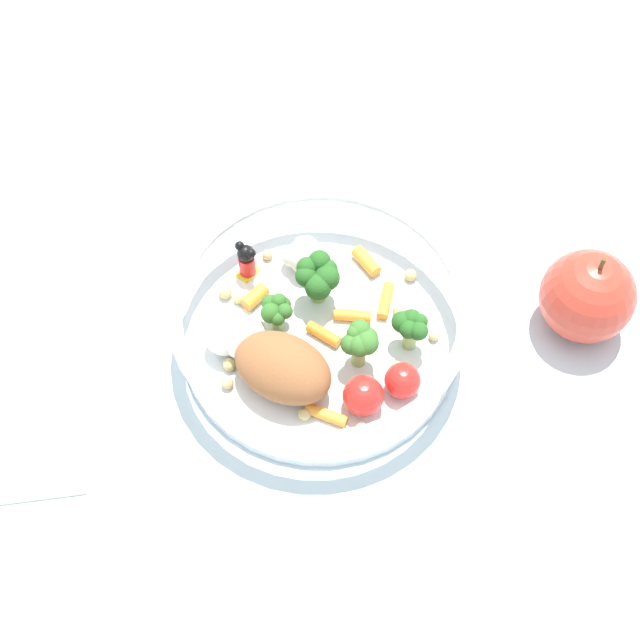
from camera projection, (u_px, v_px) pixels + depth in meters
The scene contains 4 objects.
ground_plane at pixel (336, 331), 0.75m from camera, with size 2.40×2.40×0.00m, color silver.
food_container at pixel (311, 326), 0.71m from camera, with size 0.24×0.24×0.06m.
loose_apple at pixel (587, 296), 0.72m from camera, with size 0.08×0.08×0.09m.
folded_napkin at pixel (17, 432), 0.69m from camera, with size 0.12×0.11×0.01m, color silver.
Camera 1 is at (-0.39, -0.03, 0.64)m, focal length 48.92 mm.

